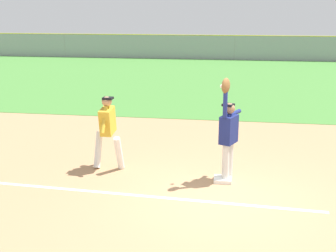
% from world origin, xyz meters
% --- Properties ---
extents(ground_plane, '(74.37, 74.37, 0.00)m').
position_xyz_m(ground_plane, '(0.00, 0.00, 0.00)').
color(ground_plane, tan).
extents(outfield_grass, '(51.53, 18.26, 0.01)m').
position_xyz_m(outfield_grass, '(0.00, 15.40, 0.01)').
color(outfield_grass, '#478438').
rests_on(outfield_grass, ground_plane).
extents(chalk_foul_line, '(11.99, 0.79, 0.01)m').
position_xyz_m(chalk_foul_line, '(-4.01, 0.02, 0.00)').
color(chalk_foul_line, white).
rests_on(chalk_foul_line, ground_plane).
extents(first_base, '(0.39, 0.39, 0.08)m').
position_xyz_m(first_base, '(-0.01, 0.92, 0.04)').
color(first_base, white).
rests_on(first_base, ground_plane).
extents(fielder, '(0.46, 0.86, 2.28)m').
position_xyz_m(fielder, '(0.07, 0.97, 1.12)').
color(fielder, silver).
rests_on(fielder, ground_plane).
extents(runner, '(0.72, 0.84, 1.72)m').
position_xyz_m(runner, '(-2.67, 1.29, 1.00)').
color(runner, white).
rests_on(runner, ground_plane).
extents(baseball, '(0.07, 0.07, 0.07)m').
position_xyz_m(baseball, '(-0.09, 1.04, 2.06)').
color(baseball, white).
extents(outfield_fence, '(51.61, 0.08, 1.78)m').
position_xyz_m(outfield_fence, '(0.00, 24.53, 0.89)').
color(outfield_fence, '#93999E').
rests_on(outfield_fence, ground_plane).
extents(parked_car_red, '(4.41, 2.14, 1.25)m').
position_xyz_m(parked_car_red, '(-8.54, 27.59, 0.67)').
color(parked_car_red, '#B21E1E').
rests_on(parked_car_red, ground_plane).
extents(parked_car_blue, '(4.44, 2.20, 1.25)m').
position_xyz_m(parked_car_blue, '(-2.73, 27.45, 0.67)').
color(parked_car_blue, '#23389E').
rests_on(parked_car_blue, ground_plane).
extents(parked_car_black, '(4.54, 2.41, 1.25)m').
position_xyz_m(parked_car_black, '(1.94, 27.20, 0.67)').
color(parked_car_black, black).
rests_on(parked_car_black, ground_plane).
extents(parked_car_tan, '(4.55, 2.42, 1.25)m').
position_xyz_m(parked_car_tan, '(7.50, 27.17, 0.67)').
color(parked_car_tan, tan).
rests_on(parked_car_tan, ground_plane).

